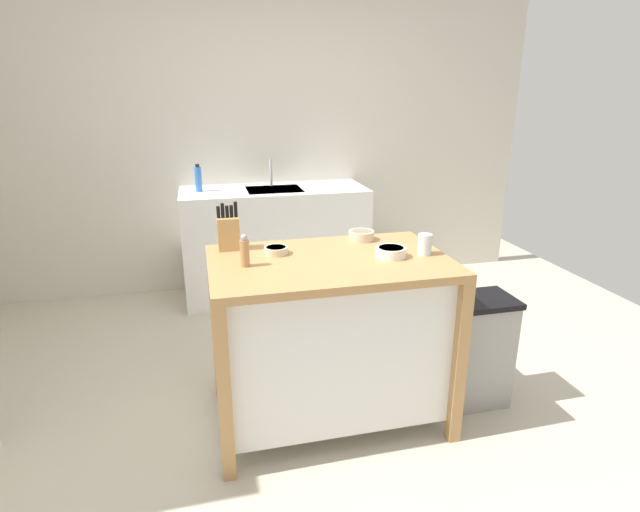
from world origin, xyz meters
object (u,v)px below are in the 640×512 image
object	(u,v)px
knife_block	(228,232)
bowl_stoneware_deep	(391,252)
kitchen_island	(329,331)
trash_bin	(476,350)
sink_faucet	(271,173)
pepper_grinder	(245,251)
drinking_cup	(425,244)
bowl_ceramic_small	(276,250)
bowl_ceramic_wide	(361,235)
bottle_spray_cleaner	(198,179)

from	to	relation	value
knife_block	bowl_stoneware_deep	world-z (taller)	knife_block
bowl_stoneware_deep	kitchen_island	bearing A→B (deg)	172.44
trash_bin	sink_faucet	world-z (taller)	sink_faucet
knife_block	pepper_grinder	xyz separation A→B (m)	(0.06, -0.29, -0.02)
drinking_cup	pepper_grinder	world-z (taller)	pepper_grinder
drinking_cup	pepper_grinder	bearing A→B (deg)	177.80
knife_block	bowl_ceramic_small	size ratio (longest dim) A/B	2.07
bowl_stoneware_deep	drinking_cup	bearing A→B (deg)	-1.77
bowl_ceramic_small	kitchen_island	bearing A→B (deg)	-29.77
kitchen_island	drinking_cup	world-z (taller)	drinking_cup
kitchen_island	drinking_cup	xyz separation A→B (m)	(0.48, -0.05, 0.45)
trash_bin	sink_faucet	distance (m)	2.26
bowl_ceramic_small	drinking_cup	size ratio (longest dim) A/B	1.14
kitchen_island	knife_block	distance (m)	0.73
bowl_ceramic_small	pepper_grinder	bearing A→B (deg)	-138.54
bowl_ceramic_wide	drinking_cup	bearing A→B (deg)	-54.59
bowl_stoneware_deep	trash_bin	world-z (taller)	bowl_stoneware_deep
bowl_ceramic_wide	sink_faucet	xyz separation A→B (m)	(-0.26, 1.64, 0.10)
trash_bin	sink_faucet	size ratio (longest dim) A/B	2.86
sink_faucet	bowl_ceramic_wide	bearing A→B (deg)	-81.08
knife_block	trash_bin	size ratio (longest dim) A/B	0.40
bowl_ceramic_small	bowl_stoneware_deep	distance (m)	0.58
knife_block	bowl_ceramic_wide	world-z (taller)	knife_block
bowl_ceramic_small	bottle_spray_cleaner	size ratio (longest dim) A/B	0.56
trash_bin	sink_faucet	xyz separation A→B (m)	(-0.83, 1.97, 0.71)
bowl_ceramic_wide	drinking_cup	size ratio (longest dim) A/B	1.33
drinking_cup	bottle_spray_cleaner	xyz separation A→B (m)	(-1.08, 1.85, 0.07)
drinking_cup	bowl_stoneware_deep	bearing A→B (deg)	178.23
drinking_cup	sink_faucet	world-z (taller)	sink_faucet
sink_faucet	bottle_spray_cleaner	distance (m)	0.60
trash_bin	drinking_cup	bearing A→B (deg)	178.54
bowl_ceramic_wide	bottle_spray_cleaner	size ratio (longest dim) A/B	0.65
pepper_grinder	sink_faucet	bearing A→B (deg)	78.02
knife_block	bowl_stoneware_deep	size ratio (longest dim) A/B	1.65
drinking_cup	bottle_spray_cleaner	distance (m)	2.14
bottle_spray_cleaner	bowl_ceramic_small	bearing A→B (deg)	-78.01
kitchen_island	drinking_cup	size ratio (longest dim) A/B	11.10
drinking_cup	sink_faucet	distance (m)	2.02
bowl_ceramic_small	trash_bin	distance (m)	1.24
sink_faucet	knife_block	bearing A→B (deg)	-105.79
bowl_ceramic_small	sink_faucet	size ratio (longest dim) A/B	0.55
kitchen_island	bottle_spray_cleaner	world-z (taller)	bottle_spray_cleaner
bowl_ceramic_small	bowl_ceramic_wide	distance (m)	0.51
pepper_grinder	bottle_spray_cleaner	bearing A→B (deg)	95.77
pepper_grinder	bottle_spray_cleaner	xyz separation A→B (m)	(-0.18, 1.82, 0.05)
trash_bin	pepper_grinder	bearing A→B (deg)	178.01
kitchen_island	pepper_grinder	distance (m)	0.63
bowl_ceramic_small	trash_bin	bearing A→B (deg)	-10.25
bowl_stoneware_deep	drinking_cup	world-z (taller)	drinking_cup
knife_block	sink_faucet	world-z (taller)	knife_block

